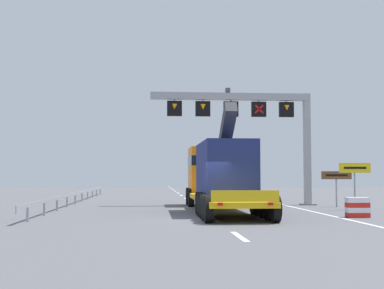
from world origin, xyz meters
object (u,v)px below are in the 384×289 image
exit_sign_yellow (355,173)px  crash_barrier_striped (357,208)px  tourist_info_sign_brown (336,179)px  heavy_haul_truck_yellow (219,174)px  overhead_lane_gantry (251,115)px

exit_sign_yellow → crash_barrier_striped: exit_sign_yellow is taller
tourist_info_sign_brown → crash_barrier_striped: 7.87m
tourist_info_sign_brown → exit_sign_yellow: bearing=-89.6°
crash_barrier_striped → tourist_info_sign_brown: bearing=76.2°
heavy_haul_truck_yellow → tourist_info_sign_brown: (7.48, 2.29, -0.32)m
heavy_haul_truck_yellow → exit_sign_yellow: size_ratio=5.45×
exit_sign_yellow → tourist_info_sign_brown: bearing=90.4°
tourist_info_sign_brown → crash_barrier_striped: (-1.86, -7.55, -1.22)m
overhead_lane_gantry → crash_barrier_striped: bearing=-73.1°
overhead_lane_gantry → tourist_info_sign_brown: (4.77, -2.05, -4.10)m
exit_sign_yellow → heavy_haul_truck_yellow: bearing=176.5°
overhead_lane_gantry → tourist_info_sign_brown: 6.61m
crash_barrier_striped → overhead_lane_gantry: bearing=106.9°
exit_sign_yellow → crash_barrier_striped: size_ratio=2.53×
tourist_info_sign_brown → crash_barrier_striped: bearing=-103.8°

